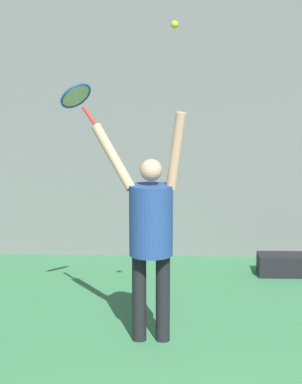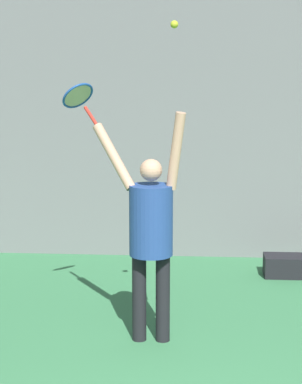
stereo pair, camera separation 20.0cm
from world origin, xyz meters
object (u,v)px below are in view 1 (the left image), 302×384
tennis_player (150,228)px  equipment_bag (283,265)px  tennis_racket (77,98)px  tennis_ball (175,24)px

tennis_player → equipment_bag: (1.53, 2.08, -0.94)m
tennis_player → tennis_racket: size_ratio=4.98×
tennis_racket → tennis_ball: tennis_ball is taller
tennis_player → tennis_ball: size_ratio=31.94×
tennis_player → tennis_ball: (0.21, -0.11, 1.76)m
tennis_player → tennis_racket: bearing=147.1°
tennis_player → tennis_racket: (-0.70, 0.45, 1.13)m
equipment_bag → tennis_racket: bearing=-143.9°
tennis_player → equipment_bag: bearing=53.7°
tennis_player → tennis_racket: 1.41m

